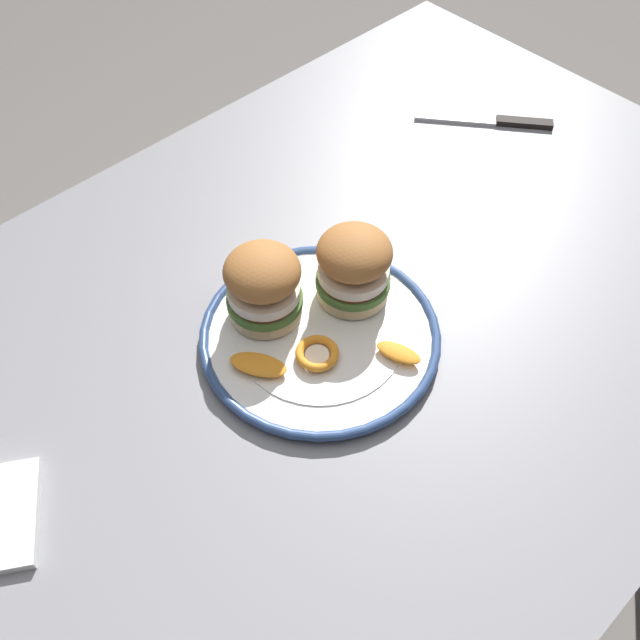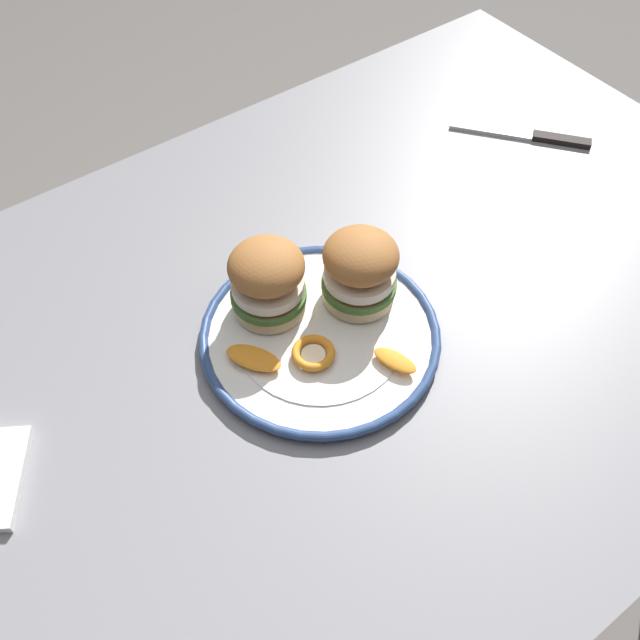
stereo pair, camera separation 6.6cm
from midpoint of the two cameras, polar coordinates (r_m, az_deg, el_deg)
ground_plane at (r=1.59m, az=1.69°, el=-17.73°), size 8.00×8.00×0.00m
dining_table at (r=0.99m, az=2.59°, el=-4.06°), size 1.39×0.89×0.76m
dinner_plate at (r=0.89m, az=2.13°, el=-1.33°), size 0.30×0.30×0.02m
sandwich_half_left at (r=0.87m, az=-2.00°, el=3.12°), size 0.12×0.12×0.10m
sandwich_half_right at (r=0.88m, az=5.32°, el=3.93°), size 0.13×0.13×0.10m
orange_peel_curled at (r=0.86m, az=1.69°, el=-2.72°), size 0.07×0.07×0.01m
orange_peel_strip_long at (r=0.86m, az=8.14°, el=-3.28°), size 0.04×0.06×0.01m
orange_peel_strip_short at (r=0.85m, az=-3.01°, el=-3.18°), size 0.06×0.08×0.01m
table_knife at (r=1.23m, az=17.73°, el=13.60°), size 0.15×0.18×0.01m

